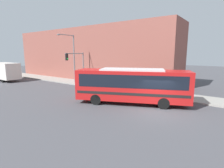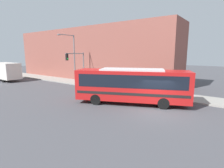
{
  "view_description": "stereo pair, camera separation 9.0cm",
  "coord_description": "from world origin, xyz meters",
  "px_view_note": "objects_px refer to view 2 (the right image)",
  "views": [
    {
      "loc": [
        -13.05,
        -5.03,
        4.74
      ],
      "look_at": [
        2.07,
        5.78,
        1.43
      ],
      "focal_mm": 28.0,
      "sensor_mm": 36.0,
      "label": 1
    },
    {
      "loc": [
        -13.0,
        -5.11,
        4.74
      ],
      "look_at": [
        2.07,
        5.78,
        1.43
      ],
      "focal_mm": 28.0,
      "sensor_mm": 36.0,
      "label": 2
    }
  ],
  "objects_px": {
    "street_lamp": "(72,55)",
    "fire_hydrant": "(140,90)",
    "traffic_light_pole": "(77,63)",
    "parking_meter": "(102,81)",
    "delivery_truck": "(4,71)",
    "pedestrian_near_corner": "(101,78)",
    "city_bus": "(132,84)"
  },
  "relations": [
    {
      "from": "delivery_truck",
      "to": "pedestrian_near_corner",
      "type": "bearing_deg",
      "value": -70.09
    },
    {
      "from": "parking_meter",
      "to": "street_lamp",
      "type": "relative_size",
      "value": 0.17
    },
    {
      "from": "street_lamp",
      "to": "fire_hydrant",
      "type": "bearing_deg",
      "value": -89.13
    },
    {
      "from": "city_bus",
      "to": "fire_hydrant",
      "type": "bearing_deg",
      "value": -8.06
    },
    {
      "from": "fire_hydrant",
      "to": "street_lamp",
      "type": "xyz_separation_m",
      "value": [
        -0.17,
        11.29,
        3.99
      ]
    },
    {
      "from": "city_bus",
      "to": "pedestrian_near_corner",
      "type": "distance_m",
      "value": 9.91
    },
    {
      "from": "delivery_truck",
      "to": "city_bus",
      "type": "bearing_deg",
      "value": -88.69
    },
    {
      "from": "fire_hydrant",
      "to": "parking_meter",
      "type": "bearing_deg",
      "value": 90.0
    },
    {
      "from": "parking_meter",
      "to": "pedestrian_near_corner",
      "type": "height_order",
      "value": "pedestrian_near_corner"
    },
    {
      "from": "fire_hydrant",
      "to": "street_lamp",
      "type": "distance_m",
      "value": 11.98
    },
    {
      "from": "street_lamp",
      "to": "pedestrian_near_corner",
      "type": "xyz_separation_m",
      "value": [
        1.66,
        -4.23,
        -3.43
      ]
    },
    {
      "from": "street_lamp",
      "to": "delivery_truck",
      "type": "bearing_deg",
      "value": 109.37
    },
    {
      "from": "street_lamp",
      "to": "traffic_light_pole",
      "type": "bearing_deg",
      "value": -113.74
    },
    {
      "from": "fire_hydrant",
      "to": "delivery_truck",
      "type": "bearing_deg",
      "value": 100.91
    },
    {
      "from": "street_lamp",
      "to": "parking_meter",
      "type": "bearing_deg",
      "value": -88.25
    },
    {
      "from": "parking_meter",
      "to": "pedestrian_near_corner",
      "type": "relative_size",
      "value": 0.68
    },
    {
      "from": "delivery_truck",
      "to": "pedestrian_near_corner",
      "type": "xyz_separation_m",
      "value": [
        6.1,
        -16.84,
        -0.61
      ]
    },
    {
      "from": "city_bus",
      "to": "pedestrian_near_corner",
      "type": "xyz_separation_m",
      "value": [
        5.53,
        8.18,
        -0.84
      ]
    },
    {
      "from": "delivery_truck",
      "to": "fire_hydrant",
      "type": "distance_m",
      "value": 24.38
    },
    {
      "from": "parking_meter",
      "to": "traffic_light_pole",
      "type": "bearing_deg",
      "value": 106.26
    },
    {
      "from": "city_bus",
      "to": "parking_meter",
      "type": "height_order",
      "value": "city_bus"
    },
    {
      "from": "city_bus",
      "to": "parking_meter",
      "type": "relative_size",
      "value": 8.63
    },
    {
      "from": "fire_hydrant",
      "to": "pedestrian_near_corner",
      "type": "relative_size",
      "value": 0.4
    },
    {
      "from": "city_bus",
      "to": "delivery_truck",
      "type": "relative_size",
      "value": 1.29
    },
    {
      "from": "traffic_light_pole",
      "to": "street_lamp",
      "type": "relative_size",
      "value": 0.65
    },
    {
      "from": "traffic_light_pole",
      "to": "pedestrian_near_corner",
      "type": "relative_size",
      "value": 2.64
    },
    {
      "from": "pedestrian_near_corner",
      "to": "street_lamp",
      "type": "bearing_deg",
      "value": 111.48
    },
    {
      "from": "street_lamp",
      "to": "city_bus",
      "type": "bearing_deg",
      "value": -107.29
    },
    {
      "from": "fire_hydrant",
      "to": "traffic_light_pole",
      "type": "xyz_separation_m",
      "value": [
        -1.05,
        9.29,
        2.89
      ]
    },
    {
      "from": "street_lamp",
      "to": "pedestrian_near_corner",
      "type": "height_order",
      "value": "street_lamp"
    },
    {
      "from": "city_bus",
      "to": "street_lamp",
      "type": "height_order",
      "value": "street_lamp"
    },
    {
      "from": "parking_meter",
      "to": "street_lamp",
      "type": "height_order",
      "value": "street_lamp"
    }
  ]
}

